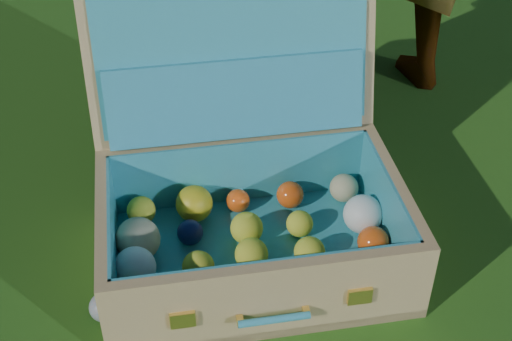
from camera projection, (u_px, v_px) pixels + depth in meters
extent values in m
plane|color=#215114|center=(306.00, 281.00, 1.63)|extent=(60.00, 60.00, 0.00)
sphere|color=teal|center=(104.00, 307.00, 1.53)|extent=(0.06, 0.06, 0.06)
cube|color=tan|center=(254.00, 259.00, 1.67)|extent=(0.77, 0.60, 0.03)
cube|color=tan|center=(271.00, 302.00, 1.45)|extent=(0.67, 0.18, 0.20)
cube|color=tan|center=(239.00, 173.00, 1.78)|extent=(0.67, 0.18, 0.20)
cube|color=tan|center=(107.00, 248.00, 1.57)|extent=(0.12, 0.40, 0.20)
cube|color=tan|center=(392.00, 214.00, 1.66)|extent=(0.12, 0.40, 0.20)
cube|color=teal|center=(254.00, 254.00, 1.66)|extent=(0.71, 0.54, 0.01)
cube|color=teal|center=(270.00, 292.00, 1.45)|extent=(0.62, 0.15, 0.18)
cube|color=teal|center=(240.00, 173.00, 1.76)|extent=(0.62, 0.15, 0.18)
cube|color=teal|center=(113.00, 243.00, 1.56)|extent=(0.10, 0.40, 0.18)
cube|color=teal|center=(386.00, 211.00, 1.65)|extent=(0.10, 0.40, 0.18)
cube|color=tan|center=(231.00, 43.00, 1.65)|extent=(0.70, 0.30, 0.45)
cube|color=teal|center=(233.00, 45.00, 1.63)|extent=(0.64, 0.25, 0.39)
cube|color=teal|center=(236.00, 99.00, 1.68)|extent=(0.61, 0.21, 0.19)
cube|color=#F2C659|center=(183.00, 320.00, 1.41)|extent=(0.05, 0.02, 0.04)
cube|color=#F2C659|center=(360.00, 296.00, 1.46)|extent=(0.05, 0.02, 0.04)
cylinder|color=teal|center=(274.00, 320.00, 1.43)|extent=(0.15, 0.05, 0.02)
cube|color=#F2C659|center=(240.00, 321.00, 1.43)|extent=(0.02, 0.02, 0.01)
cube|color=#F2C659|center=(306.00, 312.00, 1.45)|extent=(0.02, 0.02, 0.01)
sphere|color=gold|center=(139.00, 306.00, 1.48)|extent=(0.08, 0.08, 0.08)
sphere|color=#0E1848|center=(210.00, 293.00, 1.51)|extent=(0.08, 0.08, 0.08)
sphere|color=red|center=(266.00, 287.00, 1.54)|extent=(0.05, 0.05, 0.05)
sphere|color=white|center=(329.00, 281.00, 1.55)|extent=(0.06, 0.06, 0.06)
sphere|color=red|center=(384.00, 275.00, 1.56)|extent=(0.05, 0.05, 0.05)
sphere|color=white|center=(135.00, 268.00, 1.56)|extent=(0.09, 0.09, 0.09)
sphere|color=yellow|center=(198.00, 267.00, 1.57)|extent=(0.07, 0.07, 0.07)
sphere|color=yellow|center=(251.00, 254.00, 1.60)|extent=(0.08, 0.08, 0.08)
sphere|color=yellow|center=(310.00, 252.00, 1.61)|extent=(0.07, 0.07, 0.07)
sphere|color=#F85514|center=(373.00, 242.00, 1.63)|extent=(0.07, 0.07, 0.07)
sphere|color=beige|center=(138.00, 239.00, 1.62)|extent=(0.10, 0.10, 0.10)
sphere|color=#0E1848|center=(190.00, 232.00, 1.67)|extent=(0.06, 0.06, 0.06)
sphere|color=yellow|center=(247.00, 228.00, 1.67)|extent=(0.08, 0.08, 0.08)
sphere|color=yellow|center=(300.00, 224.00, 1.69)|extent=(0.06, 0.06, 0.06)
sphere|color=white|center=(363.00, 214.00, 1.69)|extent=(0.09, 0.09, 0.09)
sphere|color=yellow|center=(141.00, 210.00, 1.72)|extent=(0.07, 0.07, 0.07)
sphere|color=gold|center=(194.00, 204.00, 1.73)|extent=(0.09, 0.09, 0.09)
sphere|color=#F85514|center=(238.00, 201.00, 1.76)|extent=(0.06, 0.06, 0.06)
sphere|color=#F85514|center=(290.00, 195.00, 1.77)|extent=(0.07, 0.07, 0.07)
sphere|color=beige|center=(344.00, 188.00, 1.79)|extent=(0.07, 0.07, 0.07)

